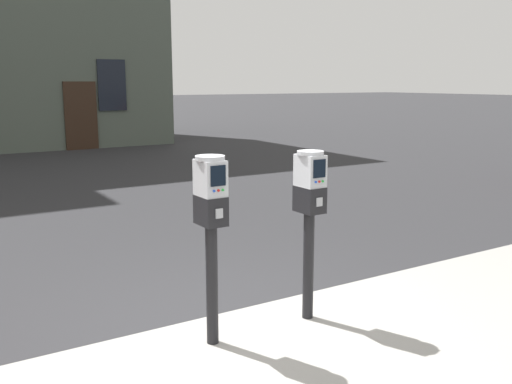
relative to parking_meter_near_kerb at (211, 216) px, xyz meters
The scene contains 3 objects.
ground_plane 1.19m from the parking_meter_near_kerb, 44.79° to the left, with size 160.00×160.00×0.00m, color #28282B.
parking_meter_near_kerb is the anchor object (origin of this frame).
parking_meter_twin_adjacent 0.90m from the parking_meter_near_kerb, ahead, with size 0.22×0.25×1.42m.
Camera 1 is at (-2.11, -3.88, 2.10)m, focal length 40.02 mm.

